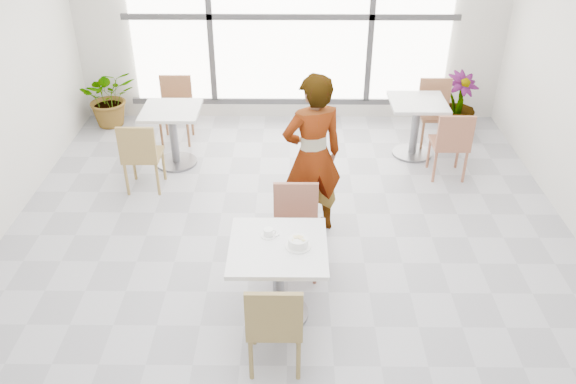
{
  "coord_description": "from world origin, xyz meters",
  "views": [
    {
      "loc": [
        0.04,
        -4.53,
        3.6
      ],
      "look_at": [
        0.0,
        -0.3,
        1.0
      ],
      "focal_mm": 36.39,
      "sensor_mm": 36.0,
      "label": 1
    }
  ],
  "objects_px": {
    "chair_far": "(296,223)",
    "bg_table_right": "(416,120)",
    "bg_table_left": "(173,129)",
    "bg_chair_right_near": "(451,141)",
    "oatmeal_bowl": "(298,242)",
    "coffee_cup": "(269,233)",
    "chair_near": "(275,322)",
    "plant_left": "(109,97)",
    "bg_chair_left_far": "(176,104)",
    "main_table": "(278,267)",
    "person": "(313,156)",
    "bg_chair_right_far": "(435,108)",
    "plant_right": "(459,104)",
    "bg_chair_left_near": "(141,153)"
  },
  "relations": [
    {
      "from": "main_table",
      "to": "bg_table_right",
      "type": "bearing_deg",
      "value": 60.85
    },
    {
      "from": "main_table",
      "to": "person",
      "type": "bearing_deg",
      "value": 76.73
    },
    {
      "from": "chair_near",
      "to": "bg_table_left",
      "type": "bearing_deg",
      "value": -67.98
    },
    {
      "from": "main_table",
      "to": "chair_far",
      "type": "distance_m",
      "value": 0.7
    },
    {
      "from": "chair_far",
      "to": "coffee_cup",
      "type": "xyz_separation_m",
      "value": [
        -0.23,
        -0.55,
        0.28
      ]
    },
    {
      "from": "main_table",
      "to": "bg_chair_left_far",
      "type": "height_order",
      "value": "bg_chair_left_far"
    },
    {
      "from": "bg_chair_right_far",
      "to": "main_table",
      "type": "bearing_deg",
      "value": -120.5
    },
    {
      "from": "chair_far",
      "to": "bg_table_right",
      "type": "distance_m",
      "value": 2.81
    },
    {
      "from": "chair_near",
      "to": "bg_table_right",
      "type": "distance_m",
      "value": 4.02
    },
    {
      "from": "coffee_cup",
      "to": "bg_chair_right_far",
      "type": "xyz_separation_m",
      "value": [
        2.08,
        3.27,
        -0.28
      ]
    },
    {
      "from": "chair_near",
      "to": "bg_chair_left_far",
      "type": "height_order",
      "value": "same"
    },
    {
      "from": "bg_chair_left_far",
      "to": "bg_chair_right_far",
      "type": "distance_m",
      "value": 3.47
    },
    {
      "from": "coffee_cup",
      "to": "bg_table_left",
      "type": "height_order",
      "value": "coffee_cup"
    },
    {
      "from": "bg_table_left",
      "to": "bg_chair_right_far",
      "type": "bearing_deg",
      "value": 10.91
    },
    {
      "from": "bg_chair_right_far",
      "to": "plant_left",
      "type": "height_order",
      "value": "bg_chair_right_far"
    },
    {
      "from": "oatmeal_bowl",
      "to": "plant_left",
      "type": "relative_size",
      "value": 0.25
    },
    {
      "from": "main_table",
      "to": "bg_chair_right_far",
      "type": "xyz_separation_m",
      "value": [
        2.0,
        3.4,
        -0.02
      ]
    },
    {
      "from": "bg_chair_left_far",
      "to": "bg_chair_right_far",
      "type": "relative_size",
      "value": 1.0
    },
    {
      "from": "chair_near",
      "to": "bg_chair_left_far",
      "type": "distance_m",
      "value": 4.34
    },
    {
      "from": "bg_table_right",
      "to": "plant_left",
      "type": "height_order",
      "value": "plant_left"
    },
    {
      "from": "chair_far",
      "to": "oatmeal_bowl",
      "type": "relative_size",
      "value": 4.14
    },
    {
      "from": "coffee_cup",
      "to": "bg_chair_right_far",
      "type": "height_order",
      "value": "bg_chair_right_far"
    },
    {
      "from": "plant_right",
      "to": "bg_table_right",
      "type": "bearing_deg",
      "value": -136.2
    },
    {
      "from": "chair_far",
      "to": "bg_chair_left_near",
      "type": "height_order",
      "value": "same"
    },
    {
      "from": "bg_chair_right_near",
      "to": "plant_left",
      "type": "bearing_deg",
      "value": -18.66
    },
    {
      "from": "main_table",
      "to": "chair_far",
      "type": "bearing_deg",
      "value": 77.84
    },
    {
      "from": "bg_chair_left_far",
      "to": "oatmeal_bowl",
      "type": "bearing_deg",
      "value": -65.09
    },
    {
      "from": "chair_far",
      "to": "bg_table_left",
      "type": "distance_m",
      "value": 2.57
    },
    {
      "from": "person",
      "to": "bg_table_right",
      "type": "xyz_separation_m",
      "value": [
        1.38,
        1.7,
        -0.38
      ]
    },
    {
      "from": "plant_left",
      "to": "plant_right",
      "type": "xyz_separation_m",
      "value": [
        4.9,
        -0.21,
        0.01
      ]
    },
    {
      "from": "oatmeal_bowl",
      "to": "bg_table_left",
      "type": "distance_m",
      "value": 3.18
    },
    {
      "from": "person",
      "to": "bg_chair_left_far",
      "type": "xyz_separation_m",
      "value": [
        -1.77,
        2.15,
        -0.36
      ]
    },
    {
      "from": "person",
      "to": "bg_chair_right_near",
      "type": "relative_size",
      "value": 1.99
    },
    {
      "from": "bg_chair_right_near",
      "to": "bg_chair_right_far",
      "type": "height_order",
      "value": "same"
    },
    {
      "from": "bg_chair_left_near",
      "to": "plant_left",
      "type": "relative_size",
      "value": 1.03
    },
    {
      "from": "bg_chair_right_near",
      "to": "plant_right",
      "type": "distance_m",
      "value": 1.37
    },
    {
      "from": "coffee_cup",
      "to": "plant_left",
      "type": "xyz_separation_m",
      "value": [
        -2.41,
        3.79,
        -0.36
      ]
    },
    {
      "from": "oatmeal_bowl",
      "to": "bg_table_left",
      "type": "relative_size",
      "value": 0.28
    },
    {
      "from": "oatmeal_bowl",
      "to": "bg_chair_left_far",
      "type": "height_order",
      "value": "bg_chair_left_far"
    },
    {
      "from": "bg_table_left",
      "to": "bg_table_right",
      "type": "height_order",
      "value": "same"
    },
    {
      "from": "chair_far",
      "to": "plant_left",
      "type": "xyz_separation_m",
      "value": [
        -2.64,
        3.24,
        -0.08
      ]
    },
    {
      "from": "bg_table_left",
      "to": "bg_chair_right_near",
      "type": "distance_m",
      "value": 3.39
    },
    {
      "from": "person",
      "to": "bg_chair_right_near",
      "type": "distance_m",
      "value": 2.03
    },
    {
      "from": "coffee_cup",
      "to": "bg_table_right",
      "type": "height_order",
      "value": "coffee_cup"
    },
    {
      "from": "oatmeal_bowl",
      "to": "bg_chair_left_far",
      "type": "distance_m",
      "value": 3.87
    },
    {
      "from": "coffee_cup",
      "to": "bg_chair_right_near",
      "type": "bearing_deg",
      "value": 47.61
    },
    {
      "from": "plant_left",
      "to": "bg_chair_left_far",
      "type": "bearing_deg",
      "value": -23.28
    },
    {
      "from": "main_table",
      "to": "plant_left",
      "type": "relative_size",
      "value": 0.95
    },
    {
      "from": "chair_near",
      "to": "oatmeal_bowl",
      "type": "height_order",
      "value": "chair_near"
    },
    {
      "from": "oatmeal_bowl",
      "to": "coffee_cup",
      "type": "distance_m",
      "value": 0.29
    }
  ]
}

